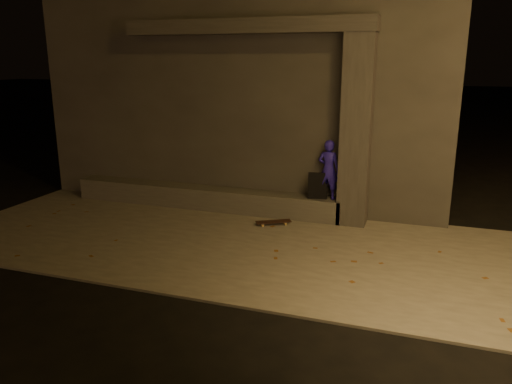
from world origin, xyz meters
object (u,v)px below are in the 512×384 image
at_px(backpack, 318,189).
at_px(column, 356,132).
at_px(skateboarder, 329,170).
at_px(skateboard, 274,222).

bearing_deg(backpack, column, -9.22).
relative_size(column, skateboarder, 3.07).
xyz_separation_m(backpack, skateboard, (-0.71, -0.65, -0.57)).
relative_size(skateboarder, backpack, 2.22).
distance_m(skateboarder, backpack, 0.45).
height_order(skateboarder, skateboard, skateboarder).
xyz_separation_m(column, backpack, (-0.71, 0.00, -1.17)).
bearing_deg(skateboard, skateboarder, 4.77).
bearing_deg(backpack, skateboarder, -9.22).
bearing_deg(skateboarder, column, -171.90).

